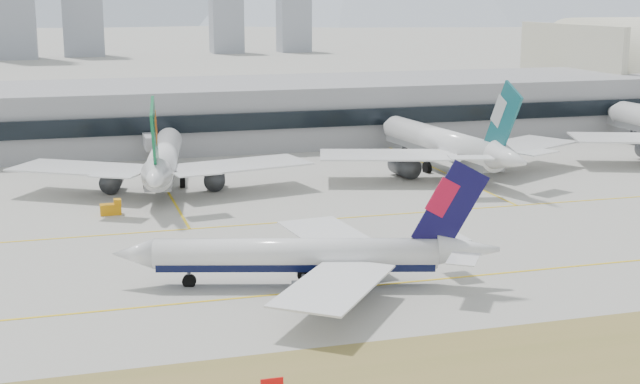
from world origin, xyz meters
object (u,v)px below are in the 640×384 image
object	(u,v)px
taxiing_airliner	(310,256)
widebody_cathay	(445,145)
widebody_eva	(163,161)
terminal	(228,112)

from	to	relation	value
taxiing_airliner	widebody_cathay	size ratio (longest dim) A/B	0.81
taxiing_airliner	widebody_eva	xyz separation A→B (m)	(-11.19, 64.73, 1.43)
taxiing_airliner	terminal	world-z (taller)	taxiing_airliner
taxiing_airliner	widebody_cathay	bearing A→B (deg)	-110.55
widebody_cathay	terminal	bearing A→B (deg)	28.92
widebody_eva	terminal	size ratio (longest dim) A/B	0.20
widebody_eva	widebody_cathay	distance (m)	58.88
widebody_eva	widebody_cathay	size ratio (longest dim) A/B	0.94
taxiing_airliner	widebody_cathay	xyz separation A→B (m)	(47.70, 64.68, 1.71)
taxiing_airliner	widebody_eva	distance (m)	65.70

